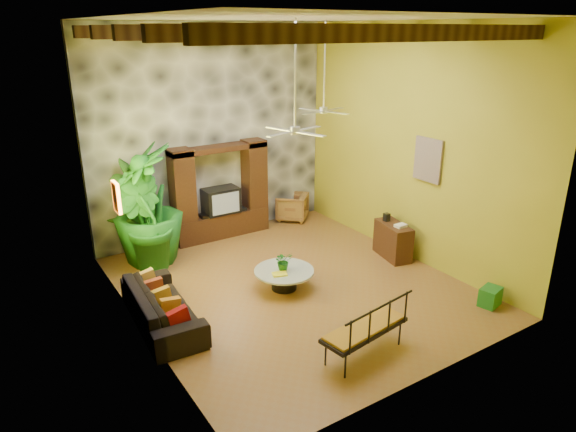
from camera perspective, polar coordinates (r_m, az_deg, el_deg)
ground at (r=10.37m, az=0.38°, el=-7.68°), size 7.00×7.00×0.00m
ceiling at (r=9.18m, az=0.46°, el=21.14°), size 6.00×7.00×0.02m
back_wall at (r=12.47m, az=-8.56°, el=9.09°), size 6.00×0.02×5.00m
left_wall at (r=8.27m, az=-17.25°, el=2.79°), size 0.02×7.00×5.00m
right_wall at (r=11.35m, az=13.29°, el=7.70°), size 0.02×7.00×5.00m
stone_accent_wall at (r=12.42m, az=-8.44°, el=9.05°), size 5.98×0.10×4.98m
ceiling_beams at (r=9.18m, az=0.46°, el=19.77°), size 5.95×5.36×0.22m
entertainment_center at (r=12.53m, az=-7.50°, el=1.94°), size 2.40×0.55×2.30m
ceiling_fan_front at (r=8.85m, az=0.78°, el=10.79°), size 1.28×1.28×1.86m
ceiling_fan_back at (r=11.17m, az=4.00°, el=12.69°), size 1.28×1.28×1.86m
wall_art_mask at (r=9.32m, az=-18.52°, el=1.98°), size 0.06×0.32×0.55m
wall_art_painting at (r=10.97m, az=15.30°, el=6.04°), size 0.06×0.70×0.90m
sofa at (r=9.23m, az=-13.82°, el=-9.69°), size 1.06×2.37×0.68m
wicker_armchair at (r=13.71m, az=0.46°, el=1.03°), size 1.09×1.09×0.71m
tall_plant_a at (r=11.60m, az=-16.37°, el=0.59°), size 1.42×1.30×2.24m
tall_plant_b at (r=11.03m, az=-15.66°, el=-0.84°), size 1.46×1.44×2.07m
tall_plant_c at (r=11.34m, az=-15.34°, el=1.24°), size 1.62×1.62×2.61m
coffee_table at (r=10.13m, az=-0.44°, el=-6.75°), size 1.17×1.17×0.40m
centerpiece_plant at (r=10.00m, az=-0.51°, el=-5.00°), size 0.40×0.37×0.38m
yellow_tray at (r=9.88m, az=-0.93°, el=-6.47°), size 0.33×0.28×0.03m
iron_bench at (r=8.12m, az=8.90°, el=-12.10°), size 1.57×0.76×0.57m
side_console at (r=11.68m, az=11.58°, el=-2.69°), size 0.64×1.05×0.78m
green_bin at (r=10.29m, az=21.55°, el=-8.34°), size 0.46×0.39×0.35m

